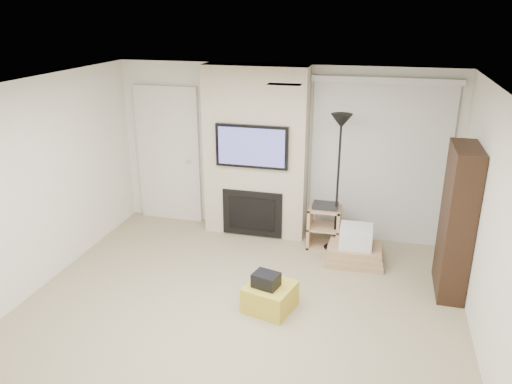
% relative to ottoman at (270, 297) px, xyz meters
% --- Properties ---
extents(floor, '(5.00, 5.50, 0.00)m').
position_rel_ottoman_xyz_m(floor, '(-0.34, -0.53, -0.15)').
color(floor, tan).
rests_on(floor, ground).
extents(ceiling, '(5.00, 5.50, 0.00)m').
position_rel_ottoman_xyz_m(ceiling, '(-0.34, -0.53, 2.35)').
color(ceiling, white).
rests_on(ceiling, wall_back).
extents(wall_back, '(5.00, 0.00, 2.50)m').
position_rel_ottoman_xyz_m(wall_back, '(-0.34, 2.22, 1.10)').
color(wall_back, white).
rests_on(wall_back, ground).
extents(wall_left, '(0.00, 5.50, 2.50)m').
position_rel_ottoman_xyz_m(wall_left, '(-2.84, -0.53, 1.10)').
color(wall_left, white).
rests_on(wall_left, ground).
extents(wall_right, '(0.00, 5.50, 2.50)m').
position_rel_ottoman_xyz_m(wall_right, '(2.16, -0.53, 1.10)').
color(wall_right, white).
rests_on(wall_right, ground).
extents(hvac_vent, '(0.35, 0.18, 0.01)m').
position_rel_ottoman_xyz_m(hvac_vent, '(0.06, 0.27, 2.35)').
color(hvac_vent, silver).
rests_on(hvac_vent, ceiling).
extents(ottoman, '(0.61, 0.61, 0.30)m').
position_rel_ottoman_xyz_m(ottoman, '(0.00, 0.00, 0.00)').
color(ottoman, gold).
rests_on(ottoman, floor).
extents(black_bag, '(0.33, 0.28, 0.16)m').
position_rel_ottoman_xyz_m(black_bag, '(-0.04, -0.03, 0.23)').
color(black_bag, black).
rests_on(black_bag, ottoman).
extents(fireplace_wall, '(1.50, 0.47, 2.50)m').
position_rel_ottoman_xyz_m(fireplace_wall, '(-0.69, 2.01, 1.09)').
color(fireplace_wall, beige).
rests_on(fireplace_wall, floor).
extents(entry_door, '(1.02, 0.11, 2.14)m').
position_rel_ottoman_xyz_m(entry_door, '(-2.14, 2.18, 0.90)').
color(entry_door, silver).
rests_on(entry_door, floor).
extents(vertical_blinds, '(1.98, 0.10, 2.37)m').
position_rel_ottoman_xyz_m(vertical_blinds, '(1.06, 2.17, 1.12)').
color(vertical_blinds, silver).
rests_on(vertical_blinds, floor).
extents(floor_lamp, '(0.29, 0.29, 1.95)m').
position_rel_ottoman_xyz_m(floor_lamp, '(0.55, 1.68, 1.38)').
color(floor_lamp, black).
rests_on(floor_lamp, floor).
extents(av_stand, '(0.45, 0.38, 0.66)m').
position_rel_ottoman_xyz_m(av_stand, '(0.39, 1.74, 0.20)').
color(av_stand, tan).
rests_on(av_stand, floor).
extents(box_stack, '(0.79, 0.60, 0.52)m').
position_rel_ottoman_xyz_m(box_stack, '(0.86, 1.38, 0.05)').
color(box_stack, tan).
rests_on(box_stack, floor).
extents(bookshelf, '(0.30, 0.80, 1.80)m').
position_rel_ottoman_xyz_m(bookshelf, '(2.00, 0.94, 0.75)').
color(bookshelf, black).
rests_on(bookshelf, floor).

